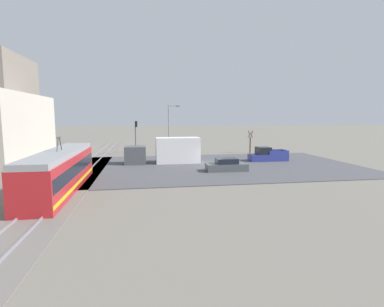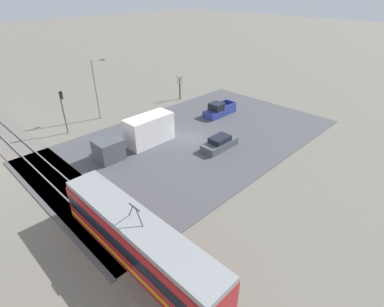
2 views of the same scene
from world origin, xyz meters
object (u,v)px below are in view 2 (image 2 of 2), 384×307
object	(u,v)px
box_truck	(140,134)
street_tree	(180,89)
pickup_truck	(219,110)
street_lamp_near_crossing	(97,86)
traffic_light_pole	(63,107)
sedan_car_0	(220,143)
light_rail_tram	(138,240)

from	to	relation	value
box_truck	street_tree	bearing A→B (deg)	-58.78
box_truck	pickup_truck	distance (m)	13.92
box_truck	street_lamp_near_crossing	xyz separation A→B (m)	(11.10, -1.34, 3.05)
pickup_truck	traffic_light_pole	size ratio (longest dim) A/B	0.97
box_truck	sedan_car_0	size ratio (longest dim) A/B	2.10
box_truck	light_rail_tram	bearing A→B (deg)	142.74
box_truck	street_lamp_near_crossing	size ratio (longest dim) A/B	1.21
street_tree	street_lamp_near_crossing	distance (m)	13.93
street_lamp_near_crossing	light_rail_tram	bearing A→B (deg)	154.87
street_lamp_near_crossing	pickup_truck	bearing A→B (deg)	-132.19
pickup_truck	sedan_car_0	size ratio (longest dim) A/B	1.13
light_rail_tram	pickup_truck	xyz separation A→B (m)	(12.96, -23.97, -0.89)
pickup_truck	street_lamp_near_crossing	size ratio (longest dim) A/B	0.66
light_rail_tram	street_tree	size ratio (longest dim) A/B	3.78
pickup_truck	traffic_light_pole	distance (m)	20.92
light_rail_tram	pickup_truck	distance (m)	27.26
traffic_light_pole	street_tree	bearing A→B (deg)	-92.20
box_truck	street_lamp_near_crossing	bearing A→B (deg)	-6.89
light_rail_tram	street_lamp_near_crossing	bearing A→B (deg)	-25.13
sedan_car_0	street_lamp_near_crossing	world-z (taller)	street_lamp_near_crossing
light_rail_tram	street_tree	bearing A→B (deg)	-48.24
sedan_car_0	street_tree	xyz separation A→B (m)	(15.83, -8.67, 1.09)
traffic_light_pole	street_tree	size ratio (longest dim) A/B	1.41
traffic_light_pole	street_lamp_near_crossing	distance (m)	5.91
traffic_light_pole	street_tree	xyz separation A→B (m)	(-0.73, -19.09, -1.77)
sedan_car_0	light_rail_tram	bearing A→B (deg)	-68.50
pickup_truck	sedan_car_0	xyz separation A→B (m)	(-6.58, 7.76, -0.14)
light_rail_tram	street_lamp_near_crossing	size ratio (longest dim) A/B	1.81
sedan_car_0	street_tree	distance (m)	18.08
traffic_light_pole	box_truck	bearing A→B (deg)	-156.15
pickup_truck	street_tree	size ratio (longest dim) A/B	1.37
sedan_car_0	traffic_light_pole	world-z (taller)	traffic_light_pole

